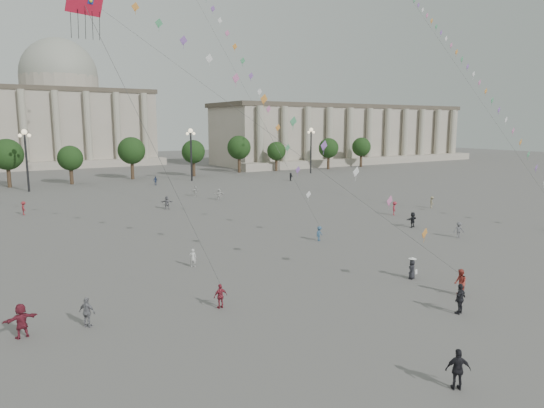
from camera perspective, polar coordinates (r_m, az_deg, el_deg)
ground at (r=33.92m, az=12.92°, el=-10.73°), size 360.00×360.00×0.00m
hall_east at (r=151.93m, az=8.49°, el=8.13°), size 84.00×26.22×17.20m
hall_central at (r=153.44m, az=-23.45°, el=9.65°), size 48.30×34.30×35.50m
tree_row at (r=103.21m, az=-18.96°, el=5.49°), size 137.12×5.12×8.00m
lamp_post_mid_west at (r=92.93m, az=-27.00°, el=5.81°), size 2.00×0.90×10.65m
lamp_post_mid_east at (r=99.95m, az=-9.52°, el=6.88°), size 2.00×0.90×10.65m
lamp_post_far_east at (r=114.65m, az=4.61°, el=7.28°), size 2.00×0.90×10.65m
person_crowd_0 at (r=95.00m, az=-13.55°, el=2.68°), size 1.06×0.63×1.68m
person_crowd_3 at (r=56.85m, az=16.21°, el=-1.79°), size 1.66×0.71×1.74m
person_crowd_4 at (r=79.01m, az=-9.00°, el=1.53°), size 1.67×1.14×1.73m
person_crowd_6 at (r=53.14m, az=21.13°, el=-2.86°), size 1.24×1.08×1.66m
person_crowd_7 at (r=74.56m, az=-6.24°, el=1.13°), size 1.71×0.92×1.76m
person_crowd_8 at (r=63.80m, az=14.22°, el=-0.50°), size 1.25×1.29×1.77m
person_crowd_9 at (r=99.51m, az=2.21°, el=3.22°), size 1.56×1.25×1.66m
person_crowd_12 at (r=67.82m, az=-12.27°, el=0.17°), size 1.75×1.11×1.81m
person_crowd_13 at (r=40.19m, az=-9.30°, el=-6.27°), size 0.66×0.58×1.53m
person_crowd_17 at (r=69.64m, az=-27.17°, el=-0.44°), size 0.76×1.19×1.76m
person_crowd_19 at (r=70.72m, az=18.29°, el=0.21°), size 1.08×1.21×1.63m
tourist_0 at (r=31.30m, az=-6.08°, el=-10.72°), size 0.94×0.41×1.59m
tourist_1 at (r=23.81m, az=21.04°, el=-17.71°), size 1.17×0.98×1.88m
tourist_2 at (r=30.34m, az=-27.41°, el=-12.09°), size 1.87×0.91×1.93m
tourist_3 at (r=30.33m, az=-20.91°, el=-11.81°), size 1.01×1.07×1.77m
tourist_4 at (r=32.35m, az=21.26°, el=-10.35°), size 1.19×0.68×1.91m
kite_flyer_0 at (r=35.55m, az=21.29°, el=-8.62°), size 1.09×1.14×1.86m
kite_flyer_1 at (r=48.56m, az=5.60°, el=-3.48°), size 1.10×0.87×1.50m
hat_person at (r=38.19m, az=16.16°, el=-7.29°), size 0.85×0.71×1.69m
dragon_kite at (r=32.05m, az=-20.97°, el=19.55°), size 4.30×2.75×18.41m
kite_train_east at (r=75.15m, az=21.44°, el=15.18°), size 11.95×34.64×50.09m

